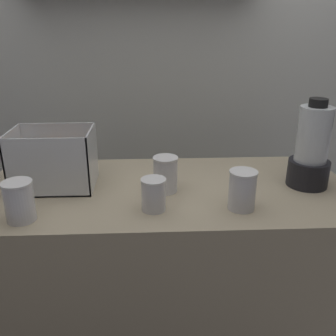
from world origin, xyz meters
name	(u,v)px	position (x,y,z in m)	size (l,w,h in m)	color
counter	(168,283)	(0.00, 0.00, 0.45)	(1.40, 0.64, 0.90)	tan
back_wall_unit	(160,67)	(-0.01, 0.77, 1.26)	(2.60, 0.24, 2.50)	silver
carrot_display_bin	(56,169)	(-0.43, 0.04, 0.97)	(0.30, 0.21, 0.22)	white
blender_pitcher	(311,151)	(0.54, 0.00, 1.04)	(0.15, 0.15, 0.34)	black
juice_cup_carrot_far_left	(20,203)	(-0.48, -0.22, 0.96)	(0.09, 0.09, 0.13)	white
juice_cup_mango_left	(154,197)	(-0.06, -0.17, 0.95)	(0.08, 0.08, 0.11)	white
juice_cup_pomegranate_middle	(165,177)	(-0.01, -0.03, 0.96)	(0.09, 0.09, 0.13)	white
juice_cup_beet_right	(242,192)	(0.24, -0.18, 0.96)	(0.09, 0.09, 0.14)	white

